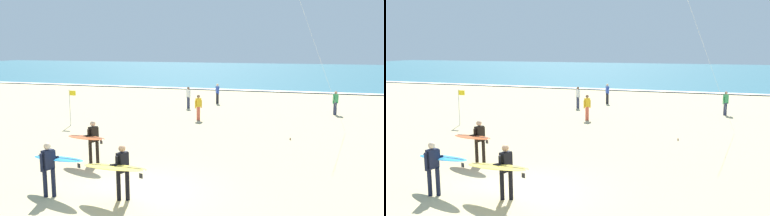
% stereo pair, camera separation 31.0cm
% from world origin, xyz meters
% --- Properties ---
extents(ground_plane, '(160.00, 160.00, 0.00)m').
position_xyz_m(ground_plane, '(0.00, 0.00, 0.00)').
color(ground_plane, tan).
extents(ocean_water, '(160.00, 60.00, 0.08)m').
position_xyz_m(ocean_water, '(0.00, 58.49, 0.04)').
color(ocean_water, '#336B7A').
rests_on(ocean_water, ground).
extents(shoreline_foam, '(160.00, 1.08, 0.01)m').
position_xyz_m(shoreline_foam, '(0.00, 28.79, 0.09)').
color(shoreline_foam, white).
rests_on(shoreline_foam, ocean_water).
extents(surfer_lead, '(2.04, 1.17, 1.71)m').
position_xyz_m(surfer_lead, '(-2.98, 2.25, 1.04)').
color(surfer_lead, black).
rests_on(surfer_lead, ground).
extents(surfer_trailing, '(2.32, 1.18, 1.71)m').
position_xyz_m(surfer_trailing, '(-2.40, -0.85, 1.05)').
color(surfer_trailing, black).
rests_on(surfer_trailing, ground).
extents(surfer_third, '(2.49, 1.23, 1.71)m').
position_xyz_m(surfer_third, '(-0.22, -0.80, 1.05)').
color(surfer_third, black).
rests_on(surfer_third, ground).
extents(bystander_blue_top, '(0.34, 0.42, 1.59)m').
position_xyz_m(bystander_blue_top, '(-1.89, 19.41, 0.81)').
color(bystander_blue_top, black).
rests_on(bystander_blue_top, ground).
extents(bystander_yellow_top, '(0.36, 0.39, 1.59)m').
position_xyz_m(bystander_yellow_top, '(-1.44, 12.24, 0.81)').
color(bystander_yellow_top, '#D8593F').
rests_on(bystander_yellow_top, ground).
extents(bystander_white_top, '(0.41, 0.35, 1.59)m').
position_xyz_m(bystander_white_top, '(-3.41, 16.52, 0.81)').
color(bystander_white_top, '#2D334C').
rests_on(bystander_white_top, ground).
extents(bystander_green_top, '(0.38, 0.37, 1.59)m').
position_xyz_m(bystander_green_top, '(6.77, 16.70, 0.81)').
color(bystander_green_top, '#2D334C').
rests_on(bystander_green_top, ground).
extents(lifeguard_flag, '(0.45, 0.05, 2.10)m').
position_xyz_m(lifeguard_flag, '(-8.03, 8.56, 1.27)').
color(lifeguard_flag, silver).
rests_on(lifeguard_flag, ground).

